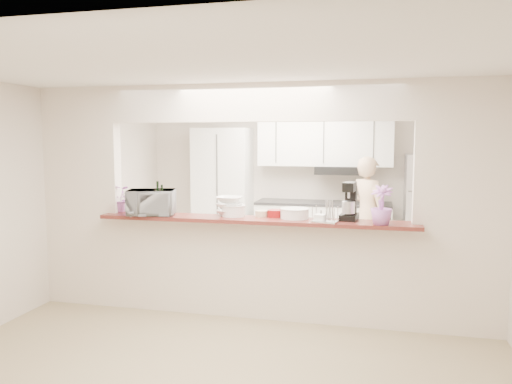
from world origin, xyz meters
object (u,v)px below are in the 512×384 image
(stand_mixer, at_px, (350,203))
(person, at_px, (367,214))
(refrigerator, at_px, (430,211))
(toaster_oven, at_px, (151,202))

(stand_mixer, bearing_deg, person, 86.08)
(refrigerator, bearing_deg, stand_mixer, -112.36)
(stand_mixer, bearing_deg, refrigerator, 67.64)
(refrigerator, distance_m, toaster_oven, 4.24)
(refrigerator, bearing_deg, toaster_oven, -139.33)
(toaster_oven, xyz_separation_m, person, (2.29, 2.40, -0.40))
(toaster_oven, bearing_deg, refrigerator, 25.41)
(refrigerator, xyz_separation_m, toaster_oven, (-3.20, -2.75, 0.38))
(toaster_oven, xyz_separation_m, stand_mixer, (2.14, 0.16, 0.04))
(toaster_oven, height_order, stand_mixer, stand_mixer)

